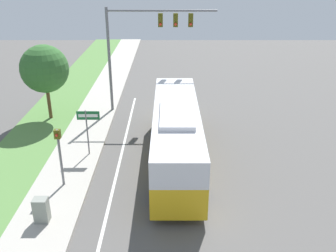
{
  "coord_description": "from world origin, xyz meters",
  "views": [
    {
      "loc": [
        -0.9,
        -13.94,
        10.2
      ],
      "look_at": [
        -0.99,
        5.44,
        1.71
      ],
      "focal_mm": 40.0,
      "sensor_mm": 36.0,
      "label": 1
    }
  ],
  "objects_px": {
    "bus": "(178,131)",
    "utility_cabinet": "(43,210)",
    "pedestrian_signal": "(61,148)",
    "signal_gantry": "(146,36)",
    "street_sign": "(89,124)"
  },
  "relations": [
    {
      "from": "bus",
      "to": "utility_cabinet",
      "type": "bearing_deg",
      "value": -136.74
    },
    {
      "from": "bus",
      "to": "pedestrian_signal",
      "type": "bearing_deg",
      "value": -155.42
    },
    {
      "from": "bus",
      "to": "utility_cabinet",
      "type": "distance_m",
      "value": 7.99
    },
    {
      "from": "bus",
      "to": "pedestrian_signal",
      "type": "height_order",
      "value": "bus"
    },
    {
      "from": "street_sign",
      "to": "signal_gantry",
      "type": "bearing_deg",
      "value": 68.39
    },
    {
      "from": "pedestrian_signal",
      "to": "utility_cabinet",
      "type": "xyz_separation_m",
      "value": [
        -0.16,
        -2.86,
        -1.43
      ]
    },
    {
      "from": "signal_gantry",
      "to": "utility_cabinet",
      "type": "relative_size",
      "value": 6.84
    },
    {
      "from": "bus",
      "to": "street_sign",
      "type": "bearing_deg",
      "value": 172.05
    },
    {
      "from": "bus",
      "to": "pedestrian_signal",
      "type": "distance_m",
      "value": 6.17
    },
    {
      "from": "utility_cabinet",
      "to": "street_sign",
      "type": "bearing_deg",
      "value": 81.97
    },
    {
      "from": "signal_gantry",
      "to": "utility_cabinet",
      "type": "height_order",
      "value": "signal_gantry"
    },
    {
      "from": "signal_gantry",
      "to": "pedestrian_signal",
      "type": "height_order",
      "value": "signal_gantry"
    },
    {
      "from": "pedestrian_signal",
      "to": "signal_gantry",
      "type": "bearing_deg",
      "value": 71.24
    },
    {
      "from": "bus",
      "to": "utility_cabinet",
      "type": "relative_size",
      "value": 10.41
    },
    {
      "from": "pedestrian_signal",
      "to": "utility_cabinet",
      "type": "distance_m",
      "value": 3.2
    }
  ]
}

